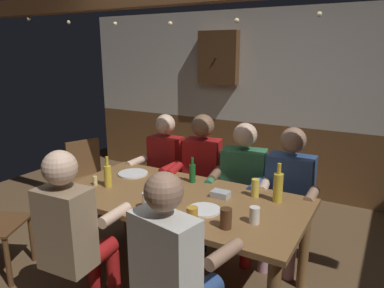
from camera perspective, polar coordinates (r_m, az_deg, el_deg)
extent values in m
plane|color=brown|center=(3.17, -2.46, -21.31)|extent=(6.98, 6.98, 0.00)
cube|color=silver|center=(4.81, 13.20, 11.67)|extent=(5.82, 0.12, 1.46)
cube|color=brown|center=(5.00, 12.42, -2.04)|extent=(5.82, 0.12, 0.92)
cube|color=brown|center=(2.86, -1.93, -8.64)|extent=(1.95, 0.98, 0.04)
cylinder|color=brown|center=(3.28, -19.71, -13.63)|extent=(0.08, 0.08, 0.71)
cylinder|color=brown|center=(3.80, -10.28, -8.98)|extent=(0.08, 0.08, 0.71)
cylinder|color=brown|center=(3.08, 17.32, -15.36)|extent=(0.08, 0.08, 0.71)
cube|color=#AD1919|center=(3.82, -4.15, -2.73)|extent=(0.35, 0.21, 0.53)
sphere|color=beige|center=(3.72, -4.26, 3.15)|extent=(0.21, 0.21, 0.21)
cylinder|color=black|center=(3.73, -4.13, -7.17)|extent=(0.13, 0.40, 0.13)
cylinder|color=black|center=(3.83, -6.52, -6.62)|extent=(0.13, 0.40, 0.13)
cylinder|color=black|center=(3.69, -5.81, -12.04)|extent=(0.10, 0.10, 0.42)
cylinder|color=black|center=(3.79, -8.22, -11.35)|extent=(0.10, 0.10, 0.42)
cylinder|color=#AD1919|center=(3.51, -3.56, -3.83)|extent=(0.08, 0.28, 0.08)
cylinder|color=beige|center=(3.74, -8.81, -2.83)|extent=(0.08, 0.28, 0.08)
cube|color=#AD1919|center=(3.60, 1.68, -3.61)|extent=(0.38, 0.30, 0.55)
sphere|color=brown|center=(3.49, 1.73, 2.93)|extent=(0.22, 0.22, 0.22)
cylinder|color=black|center=(3.55, 2.51, -8.33)|extent=(0.20, 0.40, 0.13)
cylinder|color=black|center=(3.60, -0.42, -7.97)|extent=(0.20, 0.40, 0.13)
cylinder|color=black|center=(3.50, 1.58, -13.56)|extent=(0.10, 0.10, 0.42)
cylinder|color=black|center=(3.55, -1.43, -13.11)|extent=(0.10, 0.10, 0.42)
cylinder|color=brown|center=(3.30, 3.75, -4.82)|extent=(0.13, 0.29, 0.08)
cylinder|color=#AD1919|center=(3.42, -2.82, -4.12)|extent=(0.13, 0.29, 0.08)
cube|color=#33724C|center=(3.43, 8.16, -5.02)|extent=(0.44, 0.30, 0.51)
sphere|color=beige|center=(3.32, 8.41, 1.45)|extent=(0.22, 0.22, 0.22)
cylinder|color=#AD1919|center=(3.37, 9.38, -9.82)|extent=(0.20, 0.43, 0.13)
cylinder|color=#AD1919|center=(3.41, 5.66, -9.39)|extent=(0.20, 0.43, 0.13)
cylinder|color=#AD1919|center=(3.31, 8.51, -15.49)|extent=(0.10, 0.10, 0.42)
cylinder|color=#AD1919|center=(3.35, 4.66, -14.97)|extent=(0.10, 0.10, 0.42)
cylinder|color=beige|center=(3.15, 11.39, -6.48)|extent=(0.13, 0.29, 0.08)
cylinder|color=#33724C|center=(3.24, 3.24, -5.61)|extent=(0.13, 0.29, 0.08)
cube|color=#2D4C84|center=(3.31, 15.26, -6.12)|extent=(0.40, 0.24, 0.52)
sphere|color=#9E755B|center=(3.20, 15.74, 0.61)|extent=(0.22, 0.22, 0.22)
cylinder|color=#B78493|center=(3.26, 16.33, -11.07)|extent=(0.14, 0.38, 0.13)
cylinder|color=#B78493|center=(3.31, 12.56, -10.45)|extent=(0.14, 0.38, 0.13)
cylinder|color=#B78493|center=(3.23, 15.21, -16.73)|extent=(0.10, 0.10, 0.42)
cylinder|color=#B78493|center=(3.27, 11.33, -16.01)|extent=(0.10, 0.10, 0.42)
cylinder|color=#9E755B|center=(3.03, 18.39, -7.82)|extent=(0.09, 0.28, 0.08)
cylinder|color=#2D4C84|center=(3.13, 10.06, -6.55)|extent=(0.09, 0.28, 0.08)
cube|color=#997F60|center=(2.55, -19.38, -12.51)|extent=(0.36, 0.25, 0.55)
sphere|color=beige|center=(2.39, -20.22, -3.55)|extent=(0.22, 0.22, 0.22)
cylinder|color=#AD1919|center=(2.81, -18.30, -15.67)|extent=(0.15, 0.40, 0.13)
cylinder|color=#AD1919|center=(2.69, -15.29, -16.82)|extent=(0.15, 0.40, 0.13)
cylinder|color=#AD1919|center=(3.07, -15.24, -18.54)|extent=(0.10, 0.10, 0.42)
cylinder|color=#AD1919|center=(2.96, -12.31, -19.65)|extent=(0.10, 0.10, 0.42)
cylinder|color=beige|center=(2.83, -18.65, -9.05)|extent=(0.10, 0.28, 0.08)
cylinder|color=beige|center=(2.58, -12.12, -10.94)|extent=(0.10, 0.28, 0.08)
cube|color=silver|center=(2.08, -4.28, -18.13)|extent=(0.42, 0.27, 0.56)
sphere|color=#9E755B|center=(1.89, -4.52, -7.53)|extent=(0.21, 0.21, 0.21)
cylinder|color=#2D4C84|center=(2.37, -3.59, -21.11)|extent=(0.20, 0.39, 0.13)
cylinder|color=#9E755B|center=(2.35, -4.07, -13.23)|extent=(0.13, 0.29, 0.08)
cylinder|color=#9E755B|center=(2.10, 5.12, -16.96)|extent=(0.13, 0.29, 0.08)
cylinder|color=brown|center=(3.65, -24.01, -13.49)|extent=(0.04, 0.04, 0.44)
cylinder|color=brown|center=(3.37, -27.15, -16.34)|extent=(0.04, 0.04, 0.44)
cube|color=brown|center=(4.19, -15.45, -5.64)|extent=(0.56, 0.56, 0.02)
cube|color=brown|center=(4.29, -16.83, -2.15)|extent=(0.16, 0.38, 0.42)
cylinder|color=brown|center=(4.19, -11.73, -8.76)|extent=(0.04, 0.04, 0.44)
cylinder|color=brown|center=(4.04, -16.47, -10.01)|extent=(0.04, 0.04, 0.44)
cylinder|color=brown|center=(4.51, -14.15, -7.23)|extent=(0.04, 0.04, 0.44)
cylinder|color=brown|center=(4.36, -18.62, -8.30)|extent=(0.04, 0.04, 0.44)
cylinder|color=#F9E08C|center=(3.16, -15.10, -5.63)|extent=(0.04, 0.04, 0.08)
cube|color=#B2B7BC|center=(2.83, 4.53, -7.93)|extent=(0.14, 0.10, 0.05)
cylinder|color=white|center=(3.37, -9.32, -4.63)|extent=(0.27, 0.27, 0.01)
cylinder|color=white|center=(2.60, 1.91, -10.38)|extent=(0.24, 0.24, 0.01)
cylinder|color=#195923|center=(3.11, 0.05, -4.68)|extent=(0.06, 0.06, 0.16)
cylinder|color=#195923|center=(3.08, 0.05, -2.74)|extent=(0.02, 0.02, 0.06)
cylinder|color=gold|center=(2.79, 13.47, -6.76)|extent=(0.07, 0.07, 0.22)
cylinder|color=gold|center=(2.74, 13.65, -3.83)|extent=(0.03, 0.03, 0.08)
cylinder|color=gold|center=(3.09, -13.19, -5.02)|extent=(0.06, 0.06, 0.18)
cylinder|color=gold|center=(3.04, -13.34, -2.69)|extent=(0.03, 0.03, 0.08)
cylinder|color=#E5C64C|center=(2.86, 9.99, -6.85)|extent=(0.06, 0.06, 0.14)
cylinder|color=#4C2D19|center=(2.36, 5.39, -11.66)|extent=(0.08, 0.08, 0.13)
cylinder|color=#4C2D19|center=(2.69, -4.05, -7.94)|extent=(0.08, 0.08, 0.15)
cylinder|color=gold|center=(2.41, 0.06, -11.22)|extent=(0.07, 0.07, 0.11)
cylinder|color=white|center=(2.45, 9.88, -11.05)|extent=(0.07, 0.07, 0.11)
cylinder|color=white|center=(2.62, -7.04, -8.95)|extent=(0.08, 0.08, 0.13)
cube|color=brown|center=(4.96, 4.16, 13.48)|extent=(0.56, 0.12, 0.70)
sphere|color=black|center=(4.89, 3.77, 13.47)|extent=(0.03, 0.03, 0.03)
sphere|color=#F9EAB2|center=(4.29, -24.45, 17.59)|extent=(0.04, 0.04, 0.04)
sphere|color=#F9EAB2|center=(3.84, -18.95, 17.80)|extent=(0.04, 0.04, 0.04)
sphere|color=#F9EAB2|center=(3.43, -12.07, 18.13)|extent=(0.04, 0.04, 0.04)
sphere|color=#F9EAB2|center=(3.08, -3.47, 18.53)|extent=(0.04, 0.04, 0.04)
sphere|color=#F9EAB2|center=(2.81, 7.11, 18.83)|extent=(0.04, 0.04, 0.04)
sphere|color=#F9EAB2|center=(2.64, 19.52, 18.81)|extent=(0.04, 0.04, 0.04)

